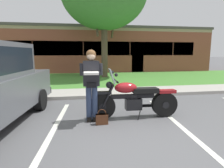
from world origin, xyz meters
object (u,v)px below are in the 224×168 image
Objects in this scene: rider_person at (91,80)px; hedge_center_left at (99,65)px; motorcycle at (137,99)px; brick_building at (82,50)px; handbag at (102,118)px; hedge_left at (56,65)px.

rider_person is 0.57× the size of hedge_center_left.
motorcycle is 0.10× the size of brick_building.
handbag is 11.88m from hedge_left.
hedge_center_left is at bearing 83.16° from rider_person.
hedge_left is at bearing -113.00° from brick_building.
handbag is 16.92m from brick_building.
hedge_center_left is at bearing 0.00° from hedge_left.
handbag is at bearing -78.65° from hedge_left.
rider_person reaches higher than hedge_center_left.
motorcycle is 1.32× the size of rider_person.
brick_building is at bearing 90.46° from handbag.
brick_building reaches higher than hedge_center_left.
handbag is (0.21, -0.27, -0.86)m from rider_person.
hedge_left is 5.78m from brick_building.
motorcycle is 1.05m from handbag.
rider_person is 0.63× the size of hedge_left.
brick_building reaches higher than motorcycle.
motorcycle is at bearing -91.11° from hedge_center_left.
rider_person is at bearing -177.77° from motorcycle.
rider_person reaches higher than motorcycle.
brick_building is (-1.07, 16.51, 1.42)m from motorcycle.
hedge_center_left is at bearing -76.02° from brick_building.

